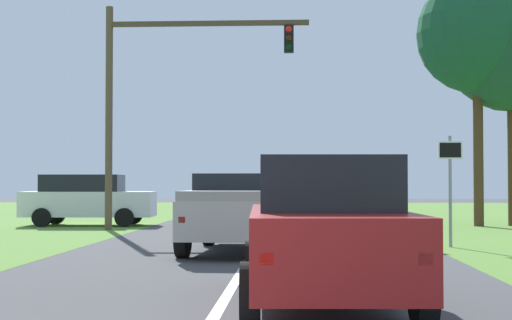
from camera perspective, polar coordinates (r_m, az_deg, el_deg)
name	(u,v)px	position (r m, az deg, el deg)	size (l,w,h in m)	color
ground_plane	(250,258)	(16.16, -0.49, -7.30)	(120.00, 120.00, 0.00)	#424244
red_suv_near	(324,228)	(9.94, 5.10, -5.05)	(2.27, 4.92, 1.89)	maroon
pickup_truck_lead	(240,211)	(17.49, -1.22, -3.82)	(2.50, 5.34, 1.78)	#B7B2A8
traffic_light	(161,83)	(25.91, -7.09, 5.71)	(6.82, 0.40, 7.50)	brown
keep_moving_sign	(450,176)	(19.35, 14.25, -1.18)	(0.60, 0.09, 2.73)	gray
oak_tree_right	(512,45)	(30.03, 18.48, 8.14)	(4.99, 4.99, 9.18)	#4C351E
crossing_suv_far	(87,199)	(28.90, -12.43, -2.86)	(4.83, 2.19, 1.88)	silver
extra_tree_1	(477,34)	(29.45, 16.14, 8.97)	(4.40, 4.40, 9.24)	#4C351E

